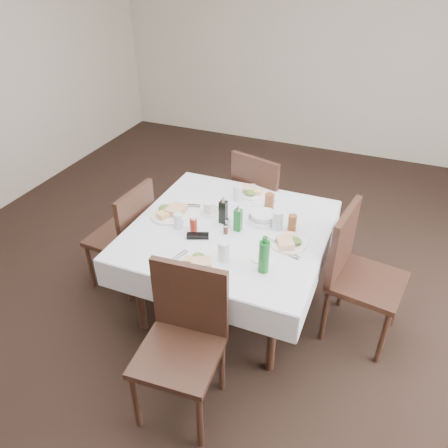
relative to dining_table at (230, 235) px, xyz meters
name	(u,v)px	position (x,y,z in m)	size (l,w,h in m)	color
ground_plane	(233,302)	(0.03, 0.02, -0.69)	(7.00, 7.00, 0.00)	black
room_shell	(236,102)	(0.03, 0.02, 1.02)	(6.04, 7.04, 2.80)	beige
dining_table	(230,235)	(0.00, 0.00, 0.00)	(1.43, 1.43, 0.76)	#311D15
chair_north	(261,196)	(-0.03, 0.85, -0.11)	(0.59, 0.59, 1.01)	#311D15
chair_south	(184,333)	(0.07, -0.92, -0.11)	(0.51, 0.51, 1.02)	#311D15
chair_east	(356,268)	(0.94, 0.09, -0.09)	(0.56, 0.56, 1.04)	#311D15
chair_west	(127,232)	(-0.87, -0.09, -0.14)	(0.49, 0.49, 0.96)	#311D15
meal_north	(251,192)	(-0.03, 0.55, 0.10)	(0.24, 0.24, 0.05)	white
meal_south	(198,262)	(-0.03, -0.49, 0.10)	(0.25, 0.25, 0.05)	white
meal_east	(289,242)	(0.47, -0.05, 0.10)	(0.26, 0.26, 0.06)	white
meal_west	(171,212)	(-0.49, -0.01, 0.10)	(0.31, 0.31, 0.07)	white
side_plate_a	(216,203)	(-0.23, 0.28, 0.08)	(0.14, 0.14, 0.01)	white
side_plate_b	(261,258)	(0.34, -0.27, 0.08)	(0.14, 0.14, 0.01)	white
water_n	(238,193)	(-0.09, 0.40, 0.14)	(0.07, 0.07, 0.13)	silver
water_s	(224,251)	(0.11, -0.38, 0.15)	(0.08, 0.08, 0.14)	silver
water_e	(278,220)	(0.33, 0.12, 0.15)	(0.08, 0.08, 0.15)	silver
water_w	(178,221)	(-0.35, -0.15, 0.13)	(0.07, 0.07, 0.12)	silver
iced_tea_a	(269,203)	(0.20, 0.32, 0.15)	(0.08, 0.08, 0.16)	brown
iced_tea_b	(292,223)	(0.44, 0.13, 0.14)	(0.06, 0.06, 0.13)	brown
bread_basket	(263,217)	(0.20, 0.17, 0.11)	(0.22, 0.22, 0.07)	silver
oil_cruet_dark	(223,211)	(-0.07, 0.05, 0.17)	(0.05, 0.05, 0.23)	black
oil_cruet_green	(238,219)	(0.07, -0.01, 0.17)	(0.05, 0.05, 0.22)	#146322
ketchup_bottle	(193,224)	(-0.23, -0.14, 0.13)	(0.06, 0.06, 0.12)	maroon
salt_shaker	(227,223)	(-0.02, 0.00, 0.11)	(0.03, 0.03, 0.07)	white
pepper_shaker	(226,229)	(0.00, -0.09, 0.11)	(0.03, 0.03, 0.07)	#42281C
coffee_mug	(209,209)	(-0.22, 0.12, 0.12)	(0.15, 0.14, 0.10)	white
sunglasses	(198,236)	(-0.16, -0.21, 0.09)	(0.17, 0.11, 0.03)	black
green_bottle	(264,256)	(0.39, -0.39, 0.19)	(0.07, 0.07, 0.27)	#146322
sugar_caddy	(271,238)	(0.34, -0.05, 0.10)	(0.10, 0.08, 0.04)	white
cutlery_n	(269,205)	(0.17, 0.42, 0.08)	(0.06, 0.18, 0.01)	silver
cutlery_s	(179,256)	(-0.19, -0.46, 0.08)	(0.08, 0.16, 0.01)	silver
cutlery_e	(288,254)	(0.50, -0.16, 0.08)	(0.18, 0.10, 0.01)	silver
cutlery_w	(189,206)	(-0.42, 0.16, 0.08)	(0.20, 0.10, 0.01)	silver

